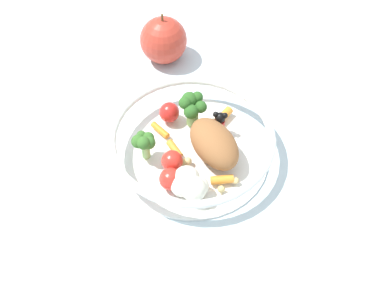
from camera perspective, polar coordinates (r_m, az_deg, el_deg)
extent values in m
plane|color=silver|center=(0.73, -1.22, -1.55)|extent=(2.40, 2.40, 0.00)
cylinder|color=white|center=(0.73, 0.00, -1.03)|extent=(0.22, 0.22, 0.01)
torus|color=white|center=(0.70, 0.00, 0.86)|extent=(0.24, 0.24, 0.01)
ellipsoid|color=#935B33|center=(0.71, 2.52, 0.05)|extent=(0.11, 0.10, 0.05)
cylinder|color=#8EB766|center=(0.72, -5.25, -0.74)|extent=(0.01, 0.01, 0.02)
sphere|color=#386B28|center=(0.70, -4.91, 0.14)|extent=(0.02, 0.02, 0.02)
sphere|color=#386B28|center=(0.70, -5.02, 0.65)|extent=(0.02, 0.02, 0.02)
sphere|color=#386B28|center=(0.71, -5.76, 0.98)|extent=(0.01, 0.01, 0.01)
sphere|color=#386B28|center=(0.70, -6.11, 0.29)|extent=(0.02, 0.02, 0.02)
sphere|color=#386B28|center=(0.69, -5.53, 0.11)|extent=(0.02, 0.02, 0.02)
cylinder|color=#7FAD5B|center=(0.75, 0.05, 3.13)|extent=(0.02, 0.02, 0.03)
sphere|color=#2D6023|center=(0.73, 0.91, 4.26)|extent=(0.02, 0.02, 0.02)
sphere|color=#2D6023|center=(0.74, 0.61, 5.34)|extent=(0.02, 0.02, 0.02)
sphere|color=#2D6023|center=(0.74, -0.29, 5.04)|extent=(0.02, 0.02, 0.02)
sphere|color=#2D6023|center=(0.73, -0.79, 4.68)|extent=(0.02, 0.02, 0.02)
sphere|color=#2D6023|center=(0.73, -0.11, 3.69)|extent=(0.02, 0.02, 0.02)
sphere|color=silver|center=(0.68, 0.77, -4.83)|extent=(0.03, 0.03, 0.03)
sphere|color=silver|center=(0.68, 0.02, -4.10)|extent=(0.02, 0.02, 0.02)
sphere|color=silver|center=(0.68, 0.00, -4.28)|extent=(0.02, 0.02, 0.02)
sphere|color=silver|center=(0.68, -0.61, -3.95)|extent=(0.04, 0.04, 0.04)
sphere|color=silver|center=(0.68, -1.15, -4.68)|extent=(0.03, 0.03, 0.03)
sphere|color=silver|center=(0.67, 0.19, -5.11)|extent=(0.03, 0.03, 0.03)
cube|color=yellow|center=(0.75, 3.12, 1.53)|extent=(0.02, 0.02, 0.00)
cylinder|color=red|center=(0.75, 3.15, 2.14)|extent=(0.02, 0.02, 0.02)
sphere|color=black|center=(0.73, 3.21, 3.01)|extent=(0.02, 0.02, 0.02)
sphere|color=black|center=(0.73, 2.71, 3.37)|extent=(0.01, 0.01, 0.01)
sphere|color=black|center=(0.73, 3.75, 3.23)|extent=(0.01, 0.01, 0.01)
cylinder|color=orange|center=(0.77, 3.59, 3.21)|extent=(0.02, 0.03, 0.01)
cylinder|color=orange|center=(0.75, -3.63, 1.59)|extent=(0.03, 0.02, 0.01)
cylinder|color=orange|center=(0.69, 3.43, -4.06)|extent=(0.03, 0.03, 0.01)
cylinder|color=orange|center=(0.73, -2.07, -0.69)|extent=(0.03, 0.03, 0.01)
sphere|color=red|center=(0.68, -2.45, -3.99)|extent=(0.03, 0.03, 0.03)
sphere|color=red|center=(0.76, -2.59, 3.61)|extent=(0.03, 0.03, 0.03)
sphere|color=red|center=(0.70, -2.36, -1.89)|extent=(0.03, 0.03, 0.03)
sphere|color=#D1B775|center=(0.70, -3.57, -3.80)|extent=(0.01, 0.01, 0.01)
sphere|color=#D1B775|center=(0.78, 0.55, 4.34)|extent=(0.01, 0.01, 0.01)
sphere|color=#D1B775|center=(0.70, 4.97, -4.17)|extent=(0.01, 0.01, 0.01)
sphere|color=tan|center=(0.67, 2.03, -6.63)|extent=(0.01, 0.01, 0.01)
sphere|color=tan|center=(0.69, 3.35, -5.12)|extent=(0.01, 0.01, 0.01)
sphere|color=tan|center=(0.71, -1.08, -2.08)|extent=(0.01, 0.01, 0.01)
sphere|color=#D1B775|center=(0.71, -0.47, -1.94)|extent=(0.01, 0.01, 0.01)
sphere|color=#BC3828|center=(0.86, -3.25, 11.68)|extent=(0.08, 0.08, 0.08)
cylinder|color=brown|center=(0.83, -3.40, 14.12)|extent=(0.00, 0.00, 0.01)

